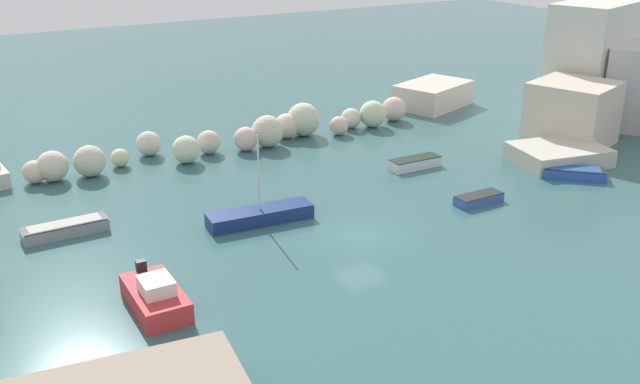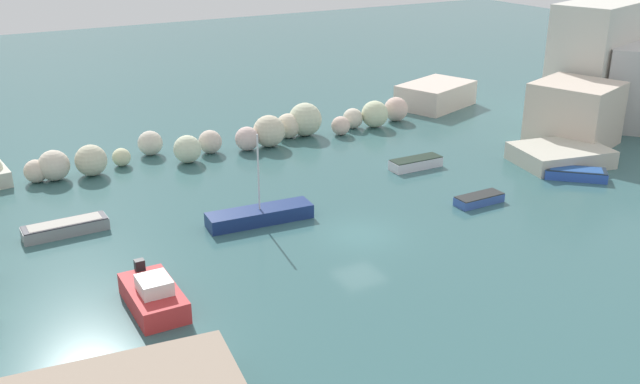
{
  "view_description": "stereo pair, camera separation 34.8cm",
  "coord_description": "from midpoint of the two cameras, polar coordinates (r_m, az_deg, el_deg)",
  "views": [
    {
      "loc": [
        -19.45,
        -29.02,
        16.27
      ],
      "look_at": [
        0.0,
        4.32,
        1.0
      ],
      "focal_mm": 40.21,
      "sensor_mm": 36.0,
      "label": 1
    },
    {
      "loc": [
        -19.15,
        -29.19,
        16.27
      ],
      "look_at": [
        0.0,
        4.32,
        1.0
      ],
      "focal_mm": 40.21,
      "sensor_mm": 36.0,
      "label": 2
    }
  ],
  "objects": [
    {
      "name": "cove_water",
      "position": [
        38.53,
        3.45,
        -3.44
      ],
      "size": [
        160.0,
        160.0,
        0.0
      ],
      "primitive_type": "plane",
      "color": "#376264",
      "rests_on": "ground"
    },
    {
      "name": "cliff_headland_right",
      "position": [
        61.68,
        21.5,
        7.94
      ],
      "size": [
        21.04,
        23.12,
        9.49
      ],
      "color": "beige",
      "rests_on": "ground"
    },
    {
      "name": "rock_breakwater",
      "position": [
        51.53,
        -8.86,
        4.1
      ],
      "size": [
        36.32,
        4.69,
        2.55
      ],
      "color": "beige",
      "rests_on": "ground"
    },
    {
      "name": "moored_boat_0",
      "position": [
        40.0,
        -4.56,
        -1.84
      ],
      "size": [
        6.06,
        2.06,
        5.1
      ],
      "rotation": [
        0.0,
        0.0,
        6.2
      ],
      "color": "navy",
      "rests_on": "cove_water"
    },
    {
      "name": "moored_boat_1",
      "position": [
        49.28,
        19.85,
        1.41
      ],
      "size": [
        3.81,
        3.7,
        0.68
      ],
      "rotation": [
        0.0,
        0.0,
        2.39
      ],
      "color": "blue",
      "rests_on": "cove_water"
    },
    {
      "name": "moored_boat_2",
      "position": [
        43.47,
        12.77,
        -0.56
      ],
      "size": [
        3.05,
        1.12,
        0.55
      ],
      "rotation": [
        0.0,
        0.0,
        0.0
      ],
      "color": "#3A5AAD",
      "rests_on": "cove_water"
    },
    {
      "name": "moored_boat_3",
      "position": [
        40.74,
        -19.37,
        -2.69
      ],
      "size": [
        4.44,
        1.31,
        0.71
      ],
      "rotation": [
        0.0,
        0.0,
        3.15
      ],
      "color": "gray",
      "rests_on": "cove_water"
    },
    {
      "name": "moored_boat_4",
      "position": [
        32.27,
        -12.81,
        -8.05
      ],
      "size": [
        2.09,
        4.2,
        1.61
      ],
      "rotation": [
        0.0,
        0.0,
        4.7
      ],
      "color": "red",
      "rests_on": "cove_water"
    },
    {
      "name": "moored_boat_5",
      "position": [
        48.7,
        7.84,
        2.3
      ],
      "size": [
        3.69,
        1.3,
        0.7
      ],
      "rotation": [
        0.0,
        0.0,
        3.12
      ],
      "color": "silver",
      "rests_on": "cove_water"
    }
  ]
}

